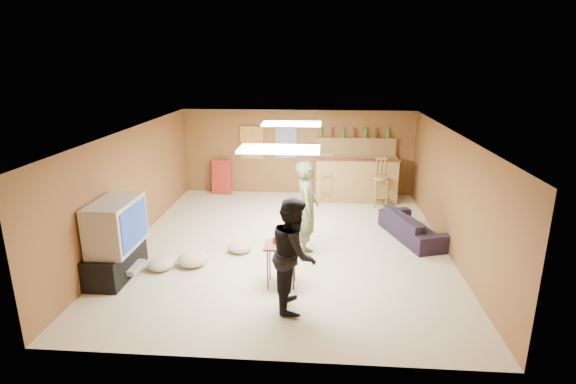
# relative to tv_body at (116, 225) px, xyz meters

# --- Properties ---
(ground) EXTENTS (7.00, 7.00, 0.00)m
(ground) POSITION_rel_tv_body_xyz_m (2.65, 1.50, -0.90)
(ground) COLOR beige
(ground) RESTS_ON ground
(ceiling) EXTENTS (6.00, 7.00, 0.02)m
(ceiling) POSITION_rel_tv_body_xyz_m (2.65, 1.50, 1.30)
(ceiling) COLOR silver
(ceiling) RESTS_ON ground
(wall_back) EXTENTS (6.00, 0.02, 2.20)m
(wall_back) POSITION_rel_tv_body_xyz_m (2.65, 5.00, 0.20)
(wall_back) COLOR brown
(wall_back) RESTS_ON ground
(wall_front) EXTENTS (6.00, 0.02, 2.20)m
(wall_front) POSITION_rel_tv_body_xyz_m (2.65, -2.00, 0.20)
(wall_front) COLOR brown
(wall_front) RESTS_ON ground
(wall_left) EXTENTS (0.02, 7.00, 2.20)m
(wall_left) POSITION_rel_tv_body_xyz_m (-0.35, 1.50, 0.20)
(wall_left) COLOR brown
(wall_left) RESTS_ON ground
(wall_right) EXTENTS (0.02, 7.00, 2.20)m
(wall_right) POSITION_rel_tv_body_xyz_m (5.65, 1.50, 0.20)
(wall_right) COLOR brown
(wall_right) RESTS_ON ground
(tv_stand) EXTENTS (0.55, 1.30, 0.50)m
(tv_stand) POSITION_rel_tv_body_xyz_m (-0.07, 0.00, -0.65)
(tv_stand) COLOR black
(tv_stand) RESTS_ON ground
(dvd_box) EXTENTS (0.35, 0.50, 0.08)m
(dvd_box) POSITION_rel_tv_body_xyz_m (0.15, 0.00, -0.75)
(dvd_box) COLOR #B2B2B7
(dvd_box) RESTS_ON tv_stand
(tv_body) EXTENTS (0.60, 1.10, 0.80)m
(tv_body) POSITION_rel_tv_body_xyz_m (0.00, 0.00, 0.00)
(tv_body) COLOR #B2B2B7
(tv_body) RESTS_ON tv_stand
(tv_screen) EXTENTS (0.02, 0.95, 0.65)m
(tv_screen) POSITION_rel_tv_body_xyz_m (0.31, 0.00, 0.00)
(tv_screen) COLOR navy
(tv_screen) RESTS_ON tv_body
(bar_counter) EXTENTS (2.00, 0.60, 1.10)m
(bar_counter) POSITION_rel_tv_body_xyz_m (4.15, 4.45, -0.35)
(bar_counter) COLOR olive
(bar_counter) RESTS_ON ground
(bar_lip) EXTENTS (2.10, 0.12, 0.05)m
(bar_lip) POSITION_rel_tv_body_xyz_m (4.15, 4.20, 0.20)
(bar_lip) COLOR #452316
(bar_lip) RESTS_ON bar_counter
(bar_shelf) EXTENTS (2.00, 0.18, 0.05)m
(bar_shelf) POSITION_rel_tv_body_xyz_m (4.15, 4.90, 0.60)
(bar_shelf) COLOR olive
(bar_shelf) RESTS_ON bar_backing
(bar_backing) EXTENTS (2.00, 0.14, 0.60)m
(bar_backing) POSITION_rel_tv_body_xyz_m (4.15, 4.92, 0.30)
(bar_backing) COLOR olive
(bar_backing) RESTS_ON bar_counter
(poster_left) EXTENTS (0.60, 0.03, 0.85)m
(poster_left) POSITION_rel_tv_body_xyz_m (1.45, 4.96, 0.45)
(poster_left) COLOR #BF3F26
(poster_left) RESTS_ON wall_back
(poster_right) EXTENTS (0.55, 0.03, 0.80)m
(poster_right) POSITION_rel_tv_body_xyz_m (2.35, 4.96, 0.45)
(poster_right) COLOR #334C99
(poster_right) RESTS_ON wall_back
(folding_chair_stack) EXTENTS (0.50, 0.26, 0.91)m
(folding_chair_stack) POSITION_rel_tv_body_xyz_m (0.65, 4.80, -0.45)
(folding_chair_stack) COLOR #A22A1D
(folding_chair_stack) RESTS_ON ground
(ceiling_panel_front) EXTENTS (1.20, 0.60, 0.04)m
(ceiling_panel_front) POSITION_rel_tv_body_xyz_m (2.65, 0.00, 1.27)
(ceiling_panel_front) COLOR white
(ceiling_panel_front) RESTS_ON ceiling
(ceiling_panel_back) EXTENTS (1.20, 0.60, 0.04)m
(ceiling_panel_back) POSITION_rel_tv_body_xyz_m (2.65, 2.70, 1.27)
(ceiling_panel_back) COLOR white
(ceiling_panel_back) RESTS_ON ceiling
(person_olive) EXTENTS (0.44, 0.66, 1.77)m
(person_olive) POSITION_rel_tv_body_xyz_m (3.04, 1.03, -0.02)
(person_olive) COLOR #576037
(person_olive) RESTS_ON ground
(person_black) EXTENTS (0.68, 0.84, 1.64)m
(person_black) POSITION_rel_tv_body_xyz_m (2.92, -0.73, -0.08)
(person_black) COLOR black
(person_black) RESTS_ON ground
(sofa) EXTENTS (1.20, 1.88, 0.51)m
(sofa) POSITION_rel_tv_body_xyz_m (5.12, 2.00, -0.64)
(sofa) COLOR black
(sofa) RESTS_ON ground
(tray_table) EXTENTS (0.54, 0.44, 0.69)m
(tray_table) POSITION_rel_tv_body_xyz_m (2.68, -0.12, -0.56)
(tray_table) COLOR #452316
(tray_table) RESTS_ON ground
(cup_red_near) EXTENTS (0.09, 0.09, 0.11)m
(cup_red_near) POSITION_rel_tv_body_xyz_m (2.59, -0.07, -0.15)
(cup_red_near) COLOR #B0220B
(cup_red_near) RESTS_ON tray_table
(cup_red_far) EXTENTS (0.10, 0.10, 0.12)m
(cup_red_far) POSITION_rel_tv_body_xyz_m (2.74, -0.20, -0.15)
(cup_red_far) COLOR #B0220B
(cup_red_far) RESTS_ON tray_table
(cup_blue) EXTENTS (0.10, 0.10, 0.10)m
(cup_blue) POSITION_rel_tv_body_xyz_m (2.81, -0.04, -0.16)
(cup_blue) COLOR navy
(cup_blue) RESTS_ON tray_table
(bar_stool_left) EXTENTS (0.43, 0.43, 1.27)m
(bar_stool_left) POSITION_rel_tv_body_xyz_m (3.42, 4.27, -0.26)
(bar_stool_left) COLOR olive
(bar_stool_left) RESTS_ON ground
(bar_stool_right) EXTENTS (0.50, 0.50, 1.18)m
(bar_stool_right) POSITION_rel_tv_body_xyz_m (4.71, 3.99, -0.31)
(bar_stool_right) COLOR olive
(bar_stool_right) RESTS_ON ground
(cushion_near_tv) EXTENTS (0.56, 0.56, 0.24)m
(cushion_near_tv) POSITION_rel_tv_body_xyz_m (1.09, 0.46, -0.78)
(cushion_near_tv) COLOR tan
(cushion_near_tv) RESTS_ON ground
(cushion_mid) EXTENTS (0.58, 0.58, 0.20)m
(cushion_mid) POSITION_rel_tv_body_xyz_m (1.80, 1.08, -0.80)
(cushion_mid) COLOR tan
(cushion_mid) RESTS_ON ground
(cushion_far) EXTENTS (0.54, 0.54, 0.20)m
(cushion_far) POSITION_rel_tv_body_xyz_m (0.58, 0.26, -0.80)
(cushion_far) COLOR tan
(cushion_far) RESTS_ON ground
(bottle_row) EXTENTS (1.76, 0.08, 0.26)m
(bottle_row) POSITION_rel_tv_body_xyz_m (4.09, 4.88, 0.75)
(bottle_row) COLOR #3F7233
(bottle_row) RESTS_ON bar_shelf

